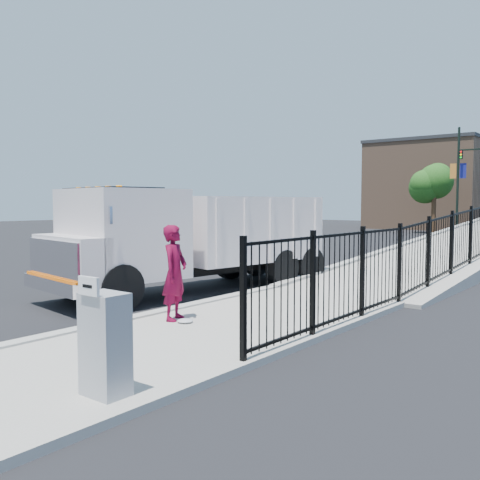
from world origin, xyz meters
The scene contains 12 objects.
ground centered at (0.00, 0.00, 0.00)m, with size 120.00×120.00×0.00m, color black.
sidewalk centered at (1.93, -2.00, 0.06)m, with size 3.55×12.00×0.12m, color #9E998E.
curb centered at (0.00, -2.00, 0.08)m, with size 0.30×12.00×0.16m, color #ADAAA3.
ramp centered at (2.12, 16.00, 0.00)m, with size 3.95×24.00×1.70m, color #9E998E.
truck centered at (-1.79, 2.52, 1.60)m, with size 3.90×8.59×2.84m.
worker centered at (0.79, -0.65, 1.07)m, with size 0.69×0.45×1.89m, color #5F0623.
utility_cabinet centered at (3.10, -4.14, 0.75)m, with size 0.55×0.40×1.25m, color gray.
arrow_sign centered at (3.10, -4.36, 1.48)m, with size 0.35×0.04×0.22m, color white.
debris centered at (1.13, -0.72, 0.16)m, with size 0.31×0.31×0.08m, color silver.
light_pole_0 centered at (-3.20, 33.12, 4.36)m, with size 3.78×0.22×8.00m.
tree_0 centered at (-5.73, 34.66, 3.96)m, with size 2.86×2.86×5.43m.
building centered at (-9.00, 44.00, 4.00)m, with size 10.00×10.00×8.00m, color #8C664C.
Camera 1 is at (8.28, -8.12, 2.45)m, focal length 40.00 mm.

